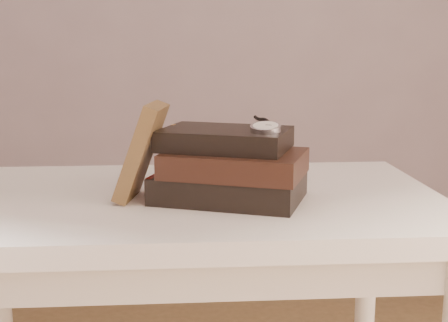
{
  "coord_description": "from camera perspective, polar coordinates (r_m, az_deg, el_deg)",
  "views": [
    {
      "loc": [
        -0.01,
        -0.84,
        1.05
      ],
      "look_at": [
        0.07,
        0.3,
        0.82
      ],
      "focal_mm": 49.87,
      "sensor_mm": 36.0,
      "label": 1
    }
  ],
  "objects": [
    {
      "name": "book_stack",
      "position": [
        1.17,
        0.56,
        -0.58
      ],
      "size": [
        0.32,
        0.27,
        0.14
      ],
      "color": "black",
      "rests_on": "table"
    },
    {
      "name": "pocket_watch",
      "position": [
        1.13,
        3.8,
        3.13
      ],
      "size": [
        0.07,
        0.16,
        0.02
      ],
      "color": "silver",
      "rests_on": "book_stack"
    },
    {
      "name": "journal",
      "position": [
        1.18,
        -7.58,
        0.88
      ],
      "size": [
        0.11,
        0.13,
        0.19
      ],
      "primitive_type": "cube",
      "rotation": [
        0.0,
        0.36,
        -0.18
      ],
      "color": "#48331C",
      "rests_on": "table"
    },
    {
      "name": "eyeglasses",
      "position": [
        1.28,
        -2.47,
        1.06
      ],
      "size": [
        0.15,
        0.16,
        0.05
      ],
      "color": "silver",
      "rests_on": "book_stack"
    },
    {
      "name": "table",
      "position": [
        1.26,
        -3.37,
        -7.13
      ],
      "size": [
        1.0,
        0.6,
        0.75
      ],
      "color": "white",
      "rests_on": "ground"
    }
  ]
}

